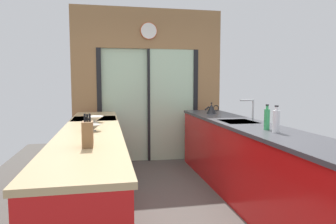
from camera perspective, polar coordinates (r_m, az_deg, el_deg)
ground_plane at (r=4.03m, az=0.10°, el=-15.18°), size 5.04×7.60×0.02m
back_wall_unit at (r=5.55m, az=-3.60°, el=6.62°), size 2.64×0.12×2.70m
left_counter_run at (r=3.37m, az=-13.87°, el=-11.01°), size 0.62×3.80×0.92m
right_counter_run at (r=3.90m, az=14.38°, el=-8.79°), size 0.62×3.80×0.92m
sink_faucet at (r=4.08m, az=14.96°, el=0.96°), size 0.19×0.02×0.28m
oven_range at (r=4.46m, az=-13.22°, el=-7.08°), size 0.60×0.60×0.92m
mixing_bowl_near at (r=3.24m, az=-13.73°, el=-2.77°), size 0.18×0.18×0.07m
mixing_bowl_far at (r=3.91m, az=-13.33°, el=-1.29°), size 0.22×0.22×0.08m
knife_block at (r=2.45m, az=-14.53°, el=-3.91°), size 0.08×0.14×0.26m
kettle at (r=4.97m, az=7.99°, el=0.61°), size 0.24×0.16×0.18m
soap_bottle_near at (r=3.23m, az=19.23°, el=-1.54°), size 0.07×0.07×0.27m
soap_bottle_far at (r=3.39m, az=17.70°, el=-1.21°), size 0.06×0.06×0.27m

